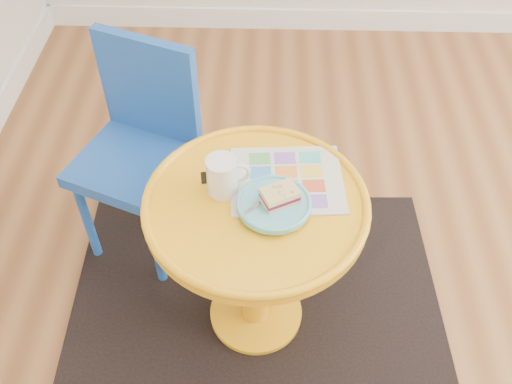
{
  "coord_description": "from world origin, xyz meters",
  "views": [
    {
      "loc": [
        -0.72,
        -0.93,
        1.76
      ],
      "look_at": [
        -0.76,
        0.11,
        0.63
      ],
      "focal_mm": 40.0,
      "sensor_mm": 36.0,
      "label": 1
    }
  ],
  "objects_px": {
    "chair": "(141,140)",
    "plate": "(274,204)",
    "newspaper": "(287,180)",
    "mug": "(223,175)",
    "side_table": "(256,239)"
  },
  "relations": [
    {
      "from": "newspaper",
      "to": "plate",
      "type": "xyz_separation_m",
      "value": [
        -0.04,
        -0.11,
        0.02
      ]
    },
    {
      "from": "chair",
      "to": "mug",
      "type": "bearing_deg",
      "value": -25.75
    },
    {
      "from": "chair",
      "to": "newspaper",
      "type": "distance_m",
      "value": 0.59
    },
    {
      "from": "chair",
      "to": "plate",
      "type": "height_order",
      "value": "chair"
    },
    {
      "from": "chair",
      "to": "mug",
      "type": "relative_size",
      "value": 6.56
    },
    {
      "from": "side_table",
      "to": "newspaper",
      "type": "bearing_deg",
      "value": 44.64
    },
    {
      "from": "side_table",
      "to": "mug",
      "type": "height_order",
      "value": "mug"
    },
    {
      "from": "side_table",
      "to": "plate",
      "type": "distance_m",
      "value": 0.19
    },
    {
      "from": "plate",
      "to": "mug",
      "type": "bearing_deg",
      "value": 154.45
    },
    {
      "from": "chair",
      "to": "side_table",
      "type": "bearing_deg",
      "value": -21.71
    },
    {
      "from": "chair",
      "to": "plate",
      "type": "xyz_separation_m",
      "value": [
        0.45,
        -0.41,
        0.15
      ]
    },
    {
      "from": "mug",
      "to": "chair",
      "type": "bearing_deg",
      "value": 122.08
    },
    {
      "from": "side_table",
      "to": "plate",
      "type": "height_order",
      "value": "plate"
    },
    {
      "from": "side_table",
      "to": "mug",
      "type": "distance_m",
      "value": 0.25
    },
    {
      "from": "chair",
      "to": "newspaper",
      "type": "relative_size",
      "value": 2.53
    }
  ]
}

